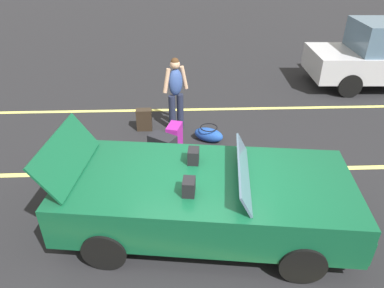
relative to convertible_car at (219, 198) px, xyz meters
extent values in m
plane|color=black|center=(-0.20, 0.02, -0.59)|extent=(80.00, 80.00, 0.00)
cube|color=#EAE066|center=(-0.20, 1.49, -0.59)|extent=(18.00, 0.12, 0.01)
cube|color=#EAE066|center=(-0.20, 4.19, -0.59)|extent=(18.00, 0.12, 0.01)
cube|color=#0F4C2D|center=(-0.20, 0.02, 0.03)|extent=(4.28, 2.25, 0.64)
cube|color=#0F4C2D|center=(1.23, -0.15, -0.08)|extent=(1.51, 1.82, 0.38)
cube|color=slate|center=(0.31, -0.04, 0.50)|extent=(0.37, 1.56, 0.31)
cube|color=black|center=(-0.36, 0.42, 0.46)|extent=(0.19, 0.24, 0.22)
cube|color=black|center=(-0.45, -0.32, 0.46)|extent=(0.19, 0.24, 0.22)
cube|color=#0F4C2D|center=(-2.13, 0.26, 0.63)|extent=(0.57, 1.53, 0.54)
cylinder|color=black|center=(1.16, 0.67, -0.29)|extent=(0.62, 0.29, 0.60)
cylinder|color=black|center=(0.97, -0.93, -0.29)|extent=(0.62, 0.29, 0.60)
cylinder|color=black|center=(-1.36, 0.98, -0.29)|extent=(0.62, 0.29, 0.60)
cylinder|color=black|center=(-1.56, -0.63, -0.29)|extent=(0.62, 0.29, 0.60)
cube|color=black|center=(-0.87, 1.57, -0.22)|extent=(0.55, 0.50, 0.74)
cube|color=black|center=(-0.96, 1.45, -0.28)|extent=(0.33, 0.23, 0.41)
sphere|color=black|center=(-0.67, 1.56, -0.57)|extent=(0.04, 0.04, 0.04)
sphere|color=black|center=(-0.95, 1.75, -0.57)|extent=(0.04, 0.04, 0.04)
cube|color=#991E8C|center=(-0.66, 2.20, -0.28)|extent=(0.34, 0.45, 0.62)
cube|color=#721669|center=(-0.79, 2.23, -0.33)|extent=(0.11, 0.31, 0.34)
sphere|color=black|center=(-0.61, 2.04, -0.57)|extent=(0.04, 0.04, 0.04)
sphere|color=black|center=(-0.54, 2.30, -0.57)|extent=(0.04, 0.04, 0.04)
cube|color=#2D2319|center=(-1.35, 3.19, -0.34)|extent=(0.34, 0.20, 0.50)
sphere|color=black|center=(-1.23, 3.26, -0.57)|extent=(0.04, 0.04, 0.04)
sphere|color=black|center=(-1.47, 3.26, -0.57)|extent=(0.04, 0.04, 0.04)
ellipsoid|color=#1E479E|center=(0.06, 2.61, -0.44)|extent=(0.71, 0.55, 0.30)
torus|color=black|center=(0.06, 2.61, -0.26)|extent=(0.50, 0.50, 0.02)
cylinder|color=#1E2338|center=(-0.53, 3.26, -0.18)|extent=(0.20, 0.20, 0.82)
cylinder|color=#1E2338|center=(-0.71, 3.18, -0.18)|extent=(0.20, 0.20, 0.82)
ellipsoid|color=#334C8C|center=(-0.62, 3.22, 0.53)|extent=(0.38, 0.34, 0.60)
sphere|color=tan|center=(-0.62, 3.22, 0.92)|extent=(0.21, 0.21, 0.21)
sphere|color=#472D19|center=(-0.62, 3.22, 0.97)|extent=(0.18, 0.18, 0.18)
cylinder|color=tan|center=(-0.44, 3.31, 0.59)|extent=(0.21, 0.16, 0.53)
cylinder|color=tan|center=(-0.81, 3.13, 0.59)|extent=(0.21, 0.16, 0.53)
cylinder|color=black|center=(4.13, 6.54, -0.27)|extent=(0.65, 0.25, 0.64)
cylinder|color=black|center=(4.06, 4.88, -0.27)|extent=(0.65, 0.25, 0.64)
camera|label=1|loc=(-0.54, -3.93, 3.28)|focal=32.92mm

